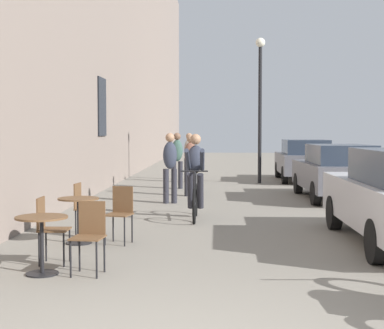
{
  "coord_description": "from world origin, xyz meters",
  "views": [
    {
      "loc": [
        0.17,
        -4.36,
        1.76
      ],
      "look_at": [
        -0.49,
        11.33,
        0.87
      ],
      "focal_mm": 54.67,
      "sensor_mm": 36.0,
      "label": 1
    }
  ],
  "objects_px": {
    "cafe_chair_mid_toward_street": "(84,205)",
    "street_lamp": "(260,91)",
    "cafe_table_near": "(42,232)",
    "cafe_chair_near_toward_street": "(90,232)",
    "cafe_chair_mid_toward_wall": "(120,210)",
    "pedestrian_far": "(177,157)",
    "parked_car_second": "(337,171)",
    "cyclist_on_bicycle": "(195,179)",
    "cafe_table_mid": "(79,211)",
    "pedestrian_mid": "(191,161)",
    "pedestrian_near": "(170,164)",
    "parked_car_third": "(304,160)",
    "cafe_chair_near_toward_wall": "(49,225)",
    "pedestrian_furthest": "(189,155)"
  },
  "relations": [
    {
      "from": "cafe_chair_near_toward_street",
      "to": "cyclist_on_bicycle",
      "type": "xyz_separation_m",
      "value": [
        1.14,
        4.63,
        0.29
      ]
    },
    {
      "from": "cafe_table_near",
      "to": "pedestrian_furthest",
      "type": "height_order",
      "value": "pedestrian_furthest"
    },
    {
      "from": "parked_car_second",
      "to": "cafe_table_mid",
      "type": "bearing_deg",
      "value": -130.52
    },
    {
      "from": "cafe_chair_near_toward_street",
      "to": "cafe_table_mid",
      "type": "relative_size",
      "value": 1.24
    },
    {
      "from": "cafe_table_near",
      "to": "pedestrian_far",
      "type": "distance_m",
      "value": 10.88
    },
    {
      "from": "cafe_table_near",
      "to": "parked_car_second",
      "type": "height_order",
      "value": "parked_car_second"
    },
    {
      "from": "cyclist_on_bicycle",
      "to": "parked_car_second",
      "type": "distance_m",
      "value": 4.91
    },
    {
      "from": "cafe_table_near",
      "to": "pedestrian_near",
      "type": "xyz_separation_m",
      "value": [
        1.01,
        7.17,
        0.45
      ]
    },
    {
      "from": "parked_car_third",
      "to": "cafe_chair_near_toward_wall",
      "type": "bearing_deg",
      "value": -111.86
    },
    {
      "from": "cafe_chair_near_toward_street",
      "to": "cafe_chair_mid_toward_wall",
      "type": "height_order",
      "value": "same"
    },
    {
      "from": "pedestrian_far",
      "to": "street_lamp",
      "type": "xyz_separation_m",
      "value": [
        2.67,
        2.03,
        2.14
      ]
    },
    {
      "from": "parked_car_second",
      "to": "pedestrian_furthest",
      "type": "bearing_deg",
      "value": 129.07
    },
    {
      "from": "cyclist_on_bicycle",
      "to": "pedestrian_mid",
      "type": "xyz_separation_m",
      "value": [
        -0.28,
        4.08,
        0.14
      ]
    },
    {
      "from": "cafe_chair_near_toward_street",
      "to": "parked_car_second",
      "type": "bearing_deg",
      "value": 59.95
    },
    {
      "from": "cafe_chair_near_toward_street",
      "to": "pedestrian_near",
      "type": "height_order",
      "value": "pedestrian_near"
    },
    {
      "from": "cafe_table_near",
      "to": "pedestrian_furthest",
      "type": "distance_m",
      "value": 13.17
    },
    {
      "from": "cafe_chair_near_toward_street",
      "to": "pedestrian_furthest",
      "type": "height_order",
      "value": "pedestrian_furthest"
    },
    {
      "from": "cafe_table_near",
      "to": "cafe_chair_near_toward_street",
      "type": "distance_m",
      "value": 0.58
    },
    {
      "from": "pedestrian_furthest",
      "to": "street_lamp",
      "type": "height_order",
      "value": "street_lamp"
    },
    {
      "from": "cafe_table_mid",
      "to": "street_lamp",
      "type": "relative_size",
      "value": 0.15
    },
    {
      "from": "cyclist_on_bicycle",
      "to": "pedestrian_furthest",
      "type": "distance_m",
      "value": 8.41
    },
    {
      "from": "pedestrian_near",
      "to": "parked_car_third",
      "type": "bearing_deg",
      "value": 57.49
    },
    {
      "from": "cafe_chair_near_toward_wall",
      "to": "parked_car_second",
      "type": "xyz_separation_m",
      "value": [
        5.31,
        7.57,
        0.22
      ]
    },
    {
      "from": "cafe_chair_near_toward_street",
      "to": "parked_car_second",
      "type": "height_order",
      "value": "parked_car_second"
    },
    {
      "from": "cafe_chair_near_toward_wall",
      "to": "pedestrian_far",
      "type": "xyz_separation_m",
      "value": [
        1.01,
        10.27,
        0.45
      ]
    },
    {
      "from": "cafe_table_mid",
      "to": "pedestrian_near",
      "type": "height_order",
      "value": "pedestrian_near"
    },
    {
      "from": "pedestrian_near",
      "to": "pedestrian_mid",
      "type": "height_order",
      "value": "pedestrian_near"
    },
    {
      "from": "cafe_chair_near_toward_street",
      "to": "cafe_chair_near_toward_wall",
      "type": "height_order",
      "value": "same"
    },
    {
      "from": "cafe_table_mid",
      "to": "pedestrian_far",
      "type": "bearing_deg",
      "value": 83.86
    },
    {
      "from": "cyclist_on_bicycle",
      "to": "pedestrian_far",
      "type": "bearing_deg",
      "value": 97.28
    },
    {
      "from": "street_lamp",
      "to": "parked_car_second",
      "type": "distance_m",
      "value": 5.53
    },
    {
      "from": "cafe_chair_mid_toward_street",
      "to": "street_lamp",
      "type": "height_order",
      "value": "street_lamp"
    },
    {
      "from": "pedestrian_mid",
      "to": "pedestrian_furthest",
      "type": "height_order",
      "value": "pedestrian_furthest"
    },
    {
      "from": "cafe_table_mid",
      "to": "pedestrian_mid",
      "type": "distance_m",
      "value": 6.97
    },
    {
      "from": "cafe_chair_near_toward_wall",
      "to": "cafe_chair_mid_toward_wall",
      "type": "bearing_deg",
      "value": 64.68
    },
    {
      "from": "cafe_table_mid",
      "to": "street_lamp",
      "type": "xyz_separation_m",
      "value": [
        3.62,
        10.87,
        2.59
      ]
    },
    {
      "from": "cafe_table_mid",
      "to": "pedestrian_far",
      "type": "relative_size",
      "value": 0.42
    },
    {
      "from": "cafe_chair_near_toward_street",
      "to": "cafe_chair_mid_toward_wall",
      "type": "distance_m",
      "value": 1.98
    },
    {
      "from": "parked_car_third",
      "to": "cafe_table_mid",
      "type": "bearing_deg",
      "value": -113.96
    },
    {
      "from": "parked_car_third",
      "to": "cyclist_on_bicycle",
      "type": "bearing_deg",
      "value": -111.15
    },
    {
      "from": "pedestrian_far",
      "to": "street_lamp",
      "type": "relative_size",
      "value": 0.35
    },
    {
      "from": "pedestrian_far",
      "to": "parked_car_second",
      "type": "xyz_separation_m",
      "value": [
        4.3,
        -2.7,
        -0.23
      ]
    },
    {
      "from": "cafe_chair_mid_toward_street",
      "to": "pedestrian_furthest",
      "type": "xyz_separation_m",
      "value": [
        1.29,
        10.44,
        0.44
      ]
    },
    {
      "from": "cafe_chair_mid_toward_street",
      "to": "cafe_chair_mid_toward_wall",
      "type": "xyz_separation_m",
      "value": [
        0.72,
        -0.61,
        0.0
      ]
    },
    {
      "from": "cafe_chair_mid_toward_street",
      "to": "pedestrian_near",
      "type": "bearing_deg",
      "value": 76.27
    },
    {
      "from": "pedestrian_mid",
      "to": "pedestrian_far",
      "type": "distance_m",
      "value": 2.1
    },
    {
      "from": "cafe_chair_near_toward_wall",
      "to": "pedestrian_far",
      "type": "bearing_deg",
      "value": 84.38
    },
    {
      "from": "pedestrian_near",
      "to": "parked_car_third",
      "type": "relative_size",
      "value": 0.41
    },
    {
      "from": "pedestrian_near",
      "to": "pedestrian_furthest",
      "type": "bearing_deg",
      "value": 88.19
    },
    {
      "from": "cafe_chair_near_toward_street",
      "to": "cafe_chair_mid_toward_wall",
      "type": "bearing_deg",
      "value": 88.4
    }
  ]
}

